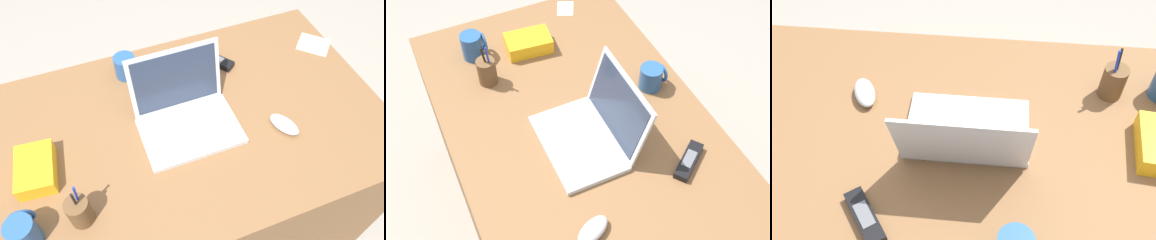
# 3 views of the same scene
# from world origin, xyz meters

# --- Properties ---
(ground_plane) EXTENTS (6.00, 6.00, 0.00)m
(ground_plane) POSITION_xyz_m (0.00, 0.00, 0.00)
(ground_plane) COLOR gray
(desk) EXTENTS (1.44, 0.85, 0.73)m
(desk) POSITION_xyz_m (0.00, 0.00, 0.36)
(desk) COLOR brown
(desk) RESTS_ON ground
(laptop) EXTENTS (0.32, 0.28, 0.23)m
(laptop) POSITION_xyz_m (0.03, 0.01, 0.78)
(laptop) COLOR silver
(laptop) RESTS_ON desk
(computer_mouse) EXTENTS (0.10, 0.12, 0.04)m
(computer_mouse) POSITION_xyz_m (0.33, -0.13, 0.75)
(computer_mouse) COLOR silver
(computer_mouse) RESTS_ON desk
(coffee_mug_white) EXTENTS (0.08, 0.09, 0.09)m
(coffee_mug_white) POSITION_xyz_m (-0.10, 0.30, 0.77)
(coffee_mug_white) COLOR #26518C
(coffee_mug_white) RESTS_ON desk
(coffee_mug_tall) EXTENTS (0.08, 0.09, 0.10)m
(coffee_mug_tall) POSITION_xyz_m (-0.52, -0.22, 0.78)
(coffee_mug_tall) COLOR #26518C
(coffee_mug_tall) RESTS_ON desk
(cordless_phone) EXTENTS (0.12, 0.15, 0.03)m
(cordless_phone) POSITION_xyz_m (0.24, 0.24, 0.74)
(cordless_phone) COLOR black
(cordless_phone) RESTS_ON desk
(pen_holder) EXTENTS (0.07, 0.07, 0.17)m
(pen_holder) POSITION_xyz_m (-0.37, -0.21, 0.78)
(pen_holder) COLOR brown
(pen_holder) RESTS_ON desk
(snack_bag) EXTENTS (0.13, 0.18, 0.06)m
(snack_bag) POSITION_xyz_m (-0.47, -0.02, 0.76)
(snack_bag) COLOR #F2AD19
(snack_bag) RESTS_ON desk
(paper_note_near_laptop) EXTENTS (0.11, 0.10, 0.00)m
(paper_note_near_laptop) POSITION_xyz_m (-0.64, 0.21, 0.73)
(paper_note_near_laptop) COLOR white
(paper_note_near_laptop) RESTS_ON desk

